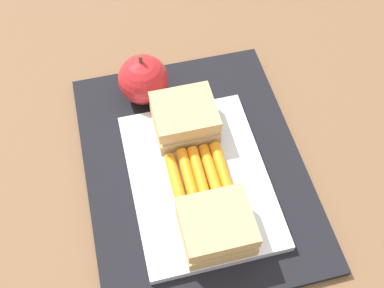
# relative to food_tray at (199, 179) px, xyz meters

# --- Properties ---
(ground_plane) EXTENTS (2.40, 2.40, 0.00)m
(ground_plane) POSITION_rel_food_tray_xyz_m (0.03, 0.00, -0.02)
(ground_plane) COLOR brown
(lunchbag_mat) EXTENTS (0.36, 0.28, 0.01)m
(lunchbag_mat) POSITION_rel_food_tray_xyz_m (0.03, 0.00, -0.01)
(lunchbag_mat) COLOR black
(lunchbag_mat) RESTS_ON ground_plane
(food_tray) EXTENTS (0.23, 0.17, 0.01)m
(food_tray) POSITION_rel_food_tray_xyz_m (0.00, 0.00, 0.00)
(food_tray) COLOR white
(food_tray) RESTS_ON lunchbag_mat
(sandwich_half_left) EXTENTS (0.07, 0.08, 0.04)m
(sandwich_half_left) POSITION_rel_food_tray_xyz_m (-0.08, 0.00, 0.03)
(sandwich_half_left) COLOR tan
(sandwich_half_left) RESTS_ON food_tray
(sandwich_half_right) EXTENTS (0.07, 0.08, 0.04)m
(sandwich_half_right) POSITION_rel_food_tray_xyz_m (0.08, 0.00, 0.03)
(sandwich_half_right) COLOR tan
(sandwich_half_right) RESTS_ON food_tray
(carrot_sticks_bundle) EXTENTS (0.08, 0.07, 0.02)m
(carrot_sticks_bundle) POSITION_rel_food_tray_xyz_m (-0.00, 0.00, 0.01)
(carrot_sticks_bundle) COLOR orange
(carrot_sticks_bundle) RESTS_ON food_tray
(apple) EXTENTS (0.07, 0.07, 0.08)m
(apple) POSITION_rel_food_tray_xyz_m (0.15, 0.04, 0.03)
(apple) COLOR red
(apple) RESTS_ON lunchbag_mat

